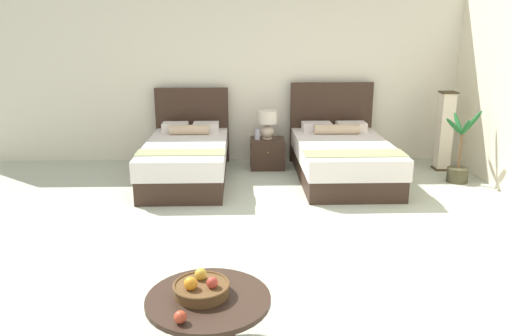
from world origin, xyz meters
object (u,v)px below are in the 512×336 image
object	(u,v)px
loose_apple	(180,317)
potted_palm	(459,163)
table_lamp	(267,122)
nightstand	(267,153)
coffee_table	(209,312)
fruit_bowl	(201,288)
vase	(257,134)
bed_near_window	(187,158)
floor_lamp_corner	(445,131)
bed_near_corner	(342,157)

from	to	relation	value
loose_apple	potted_palm	xyz separation A→B (m)	(3.47, 4.14, -0.19)
table_lamp	potted_palm	xyz separation A→B (m)	(2.70, -0.84, -0.46)
nightstand	coffee_table	world-z (taller)	nightstand
fruit_bowl	nightstand	bearing A→B (deg)	81.86
vase	loose_apple	xyz separation A→B (m)	(-0.60, -4.92, -0.08)
coffee_table	loose_apple	xyz separation A→B (m)	(-0.15, -0.29, 0.15)
nightstand	table_lamp	distance (m)	0.50
vase	potted_palm	xyz separation A→B (m)	(2.86, -0.78, -0.28)
bed_near_window	nightstand	bearing A→B (deg)	26.98
fruit_bowl	floor_lamp_corner	distance (m)	5.61
bed_near_corner	potted_palm	world-z (taller)	bed_near_corner
nightstand	fruit_bowl	distance (m)	4.69
vase	bed_near_corner	bearing A→B (deg)	-24.89
nightstand	vase	bearing A→B (deg)	-165.97
nightstand	loose_apple	size ratio (longest dim) A/B	6.74
nightstand	loose_apple	world-z (taller)	loose_apple
bed_near_window	vase	bearing A→B (deg)	28.76
vase	floor_lamp_corner	size ratio (longest dim) A/B	0.14
bed_near_corner	coffee_table	xyz separation A→B (m)	(-1.68, -4.06, -0.01)
nightstand	table_lamp	size ratio (longest dim) A/B	1.22
bed_near_window	loose_apple	world-z (taller)	bed_near_window
coffee_table	floor_lamp_corner	xyz separation A→B (m)	(3.34, 4.50, 0.29)
bed_near_window	potted_palm	distance (m)	3.91
loose_apple	floor_lamp_corner	world-z (taller)	floor_lamp_corner
fruit_bowl	potted_palm	xyz separation A→B (m)	(3.37, 3.82, -0.21)
bed_near_corner	floor_lamp_corner	xyz separation A→B (m)	(1.66, 0.44, 0.29)
bed_near_corner	coffee_table	bearing A→B (deg)	-112.49
vase	floor_lamp_corner	xyz separation A→B (m)	(2.89, -0.13, 0.06)
bed_near_corner	nightstand	world-z (taller)	bed_near_corner
table_lamp	bed_near_window	bearing A→B (deg)	-152.27
bed_near_window	floor_lamp_corner	size ratio (longest dim) A/B	1.82
table_lamp	vase	xyz separation A→B (m)	(-0.16, -0.06, -0.19)
nightstand	floor_lamp_corner	size ratio (longest dim) A/B	0.44
nightstand	loose_apple	distance (m)	5.02
loose_apple	bed_near_corner	bearing A→B (deg)	67.23
bed_near_window	loose_apple	size ratio (longest dim) A/B	27.96
bed_near_window	floor_lamp_corner	bearing A→B (deg)	6.45
bed_near_window	nightstand	distance (m)	1.35
vase	potted_palm	distance (m)	2.98
table_lamp	floor_lamp_corner	size ratio (longest dim) A/B	0.36
loose_apple	floor_lamp_corner	distance (m)	5.93
vase	coffee_table	distance (m)	4.66
nightstand	potted_palm	distance (m)	2.83
loose_apple	potted_palm	world-z (taller)	potted_palm
bed_near_window	loose_apple	xyz separation A→B (m)	(0.44, -4.35, 0.15)
floor_lamp_corner	vase	bearing A→B (deg)	177.49
vase	potted_palm	bearing A→B (deg)	-15.24
bed_near_window	fruit_bowl	bearing A→B (deg)	-82.41
floor_lamp_corner	potted_palm	size ratio (longest dim) A/B	1.16
bed_near_window	potted_palm	bearing A→B (deg)	-3.07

